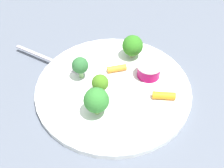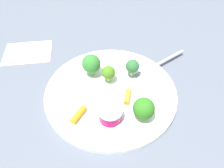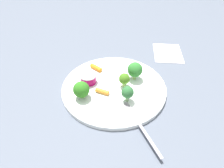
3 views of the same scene
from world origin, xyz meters
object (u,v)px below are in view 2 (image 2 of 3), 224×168
Objects in this scene: carrot_stick_1 at (128,97)px; broccoli_floret_3 at (109,73)px; broccoli_floret_1 at (91,64)px; carrot_stick_0 at (78,114)px; plate at (111,92)px; sauce_cup at (110,114)px; broccoli_floret_2 at (132,66)px; broccoli_floret_0 at (144,109)px; napkin at (28,52)px; fork at (160,63)px.

broccoli_floret_3 is at bearing -62.37° from carrot_stick_1.
carrot_stick_0 is at bearing 70.90° from broccoli_floret_1.
broccoli_floret_3 is at bearing -90.64° from plate.
carrot_stick_0 is (0.08, 0.06, 0.01)m from plate.
broccoli_floret_1 is (0.02, -0.14, 0.02)m from sauce_cup.
sauce_cup is (0.01, 0.08, 0.02)m from plate.
plate is 0.04m from broccoli_floret_3.
broccoli_floret_2 is at bearing 166.33° from broccoli_floret_1.
broccoli_floret_0 reaches higher than plate.
sauce_cup is at bearing 43.92° from carrot_stick_1.
carrot_stick_1 reaches higher than napkin.
broccoli_floret_1 is at bearing 142.11° from napkin.
napkin is (0.35, -0.13, -0.01)m from fork.
broccoli_floret_0 is 0.12m from broccoli_floret_2.
carrot_stick_1 is at bearing -136.08° from sauce_cup.
sauce_cup is 1.24× the size of carrot_stick_1.
plate is 6.88× the size of broccoli_floret_3.
sauce_cup is at bearing 79.29° from plate.
napkin is at bearing -54.53° from sauce_cup.
sauce_cup is 0.07m from carrot_stick_1.
fork is (-0.11, -0.10, -0.00)m from carrot_stick_1.
broccoli_floret_0 reaches higher than carrot_stick_0.
broccoli_floret_1 reaches higher than sauce_cup.
broccoli_floret_1 reaches higher than carrot_stick_0.
carrot_stick_1 is 0.15m from fork.
broccoli_floret_3 is 1.12× the size of carrot_stick_1.
napkin is (0.21, -0.19, -0.00)m from plate.
broccoli_floret_2 is at bearing -147.57° from plate.
sauce_cup is 0.07m from broccoli_floret_0.
carrot_stick_0 reaches higher than fork.
broccoli_floret_3 is 0.12m from carrot_stick_0.
broccoli_floret_1 reaches higher than broccoli_floret_0.
broccoli_floret_0 is at bearing 113.91° from broccoli_floret_3.
plate is at bearing -100.71° from sauce_cup.
carrot_stick_0 is 0.29m from napkin.
broccoli_floret_2 is 1.12× the size of carrot_stick_0.
carrot_stick_0 is at bearing 49.01° from broccoli_floret_3.
sauce_cup reaches higher than plate.
carrot_stick_0 is 1.08× the size of carrot_stick_1.
sauce_cup reaches higher than fork.
fork is 1.24× the size of napkin.
broccoli_floret_1 is 0.10m from broccoli_floret_2.
plate is at bearing -44.29° from carrot_stick_1.
broccoli_floret_1 is at bearing -40.39° from broccoli_floret_3.
carrot_stick_1 is (0.03, 0.07, -0.02)m from broccoli_floret_2.
broccoli_floret_3 reaches higher than carrot_stick_1.
plate is 7.71× the size of carrot_stick_1.
broccoli_floret_3 reaches higher than napkin.
broccoli_floret_2 reaches higher than fork.
broccoli_floret_0 reaches higher than carrot_stick_1.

